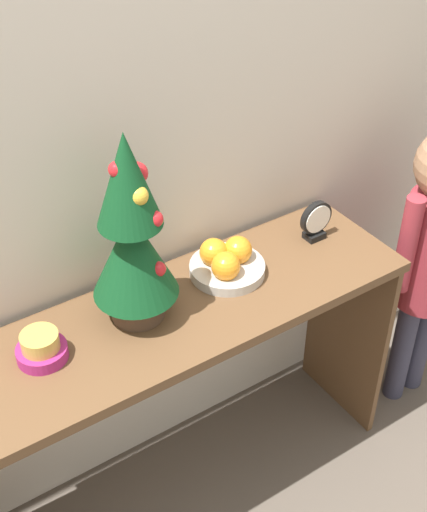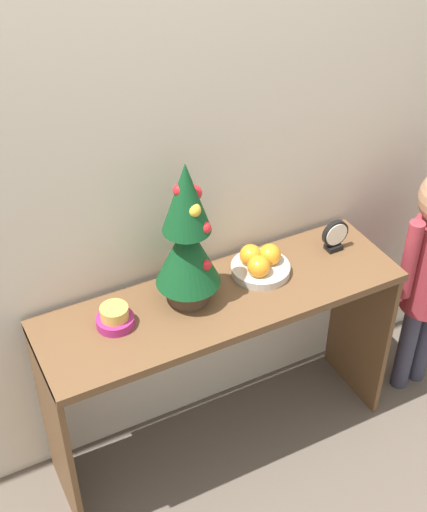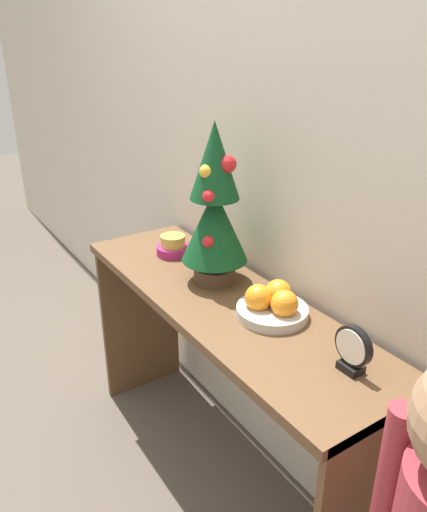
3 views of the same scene
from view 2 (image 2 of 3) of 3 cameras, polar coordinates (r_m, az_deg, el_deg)
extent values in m
plane|color=brown|center=(2.78, 2.49, -16.96)|extent=(12.00, 12.00, 0.00)
cube|color=beige|center=(2.23, -2.00, 10.59)|extent=(7.00, 0.05, 2.50)
cube|color=brown|center=(2.36, 0.72, -3.55)|extent=(1.25, 0.37, 0.03)
cube|color=brown|center=(2.47, -12.42, -13.86)|extent=(0.02, 0.34, 0.72)
cube|color=brown|center=(2.86, 11.66, -5.03)|extent=(0.02, 0.34, 0.72)
cylinder|color=#4C3828|center=(2.33, -2.01, -2.95)|extent=(0.13, 0.13, 0.05)
cylinder|color=brown|center=(2.30, -2.03, -2.10)|extent=(0.02, 0.02, 0.04)
cone|color=#0F421E|center=(2.22, -2.10, 0.31)|extent=(0.21, 0.21, 0.23)
cone|color=#0F421E|center=(2.11, -2.22, 4.69)|extent=(0.15, 0.15, 0.23)
sphere|color=red|center=(2.22, -0.64, -0.73)|extent=(0.04, 0.04, 0.04)
sphere|color=red|center=(2.14, -0.70, 2.28)|extent=(0.04, 0.04, 0.04)
sphere|color=gold|center=(2.20, -2.87, 2.24)|extent=(0.04, 0.04, 0.04)
sphere|color=red|center=(2.09, -2.80, 5.30)|extent=(0.04, 0.04, 0.04)
sphere|color=red|center=(2.14, -1.60, 5.07)|extent=(0.05, 0.05, 0.05)
sphere|color=gold|center=(2.10, -1.61, 3.70)|extent=(0.05, 0.05, 0.05)
cylinder|color=#B7B2A8|center=(2.44, 3.77, -1.04)|extent=(0.20, 0.20, 0.03)
sphere|color=orange|center=(2.44, 4.52, 0.09)|extent=(0.08, 0.08, 0.08)
sphere|color=orange|center=(2.43, 2.99, 0.05)|extent=(0.08, 0.08, 0.08)
sphere|color=orange|center=(2.39, 3.64, -0.86)|extent=(0.08, 0.08, 0.08)
cylinder|color=#9E2366|center=(2.26, -7.86, -5.19)|extent=(0.12, 0.12, 0.03)
cylinder|color=gold|center=(2.23, -7.94, -4.50)|extent=(0.09, 0.09, 0.04)
cube|color=black|center=(2.58, 9.57, 0.72)|extent=(0.06, 0.04, 0.02)
cylinder|color=black|center=(2.54, 9.71, 1.81)|extent=(0.10, 0.02, 0.10)
cylinder|color=white|center=(2.54, 9.83, 1.69)|extent=(0.09, 0.00, 0.09)
cylinder|color=#38384C|center=(3.01, 15.18, -7.05)|extent=(0.07, 0.07, 0.42)
cylinder|color=#38384C|center=(3.06, 16.49, -6.46)|extent=(0.07, 0.07, 0.42)
cylinder|color=#992D38|center=(2.66, 15.44, -0.31)|extent=(0.06, 0.06, 0.32)
camera|label=1|loc=(0.54, -4.44, -0.16)|focal=50.00mm
camera|label=3|loc=(2.26, 37.55, 8.71)|focal=35.00mm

